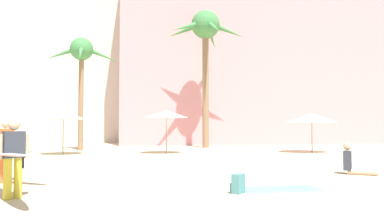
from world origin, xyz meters
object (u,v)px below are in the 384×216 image
(person_far_left, at_px, (353,163))
(beach_towel, at_px, (280,189))
(cafe_umbrella_0, at_px, (6,112))
(person_mid_right, at_px, (11,155))
(palm_tree_far_left, at_px, (205,35))
(palm_tree_left, at_px, (82,57))
(person_mid_center, at_px, (3,148))
(cafe_umbrella_1, at_px, (166,114))
(backpack, at_px, (238,184))
(cafe_umbrella_2, at_px, (63,115))
(cafe_umbrella_3, at_px, (312,118))

(person_far_left, bearing_deg, beach_towel, -110.46)
(cafe_umbrella_0, xyz_separation_m, person_mid_right, (3.54, -11.19, -1.24))
(cafe_umbrella_0, distance_m, person_mid_right, 11.80)
(palm_tree_far_left, height_order, palm_tree_left, palm_tree_far_left)
(cafe_umbrella_0, height_order, beach_towel, cafe_umbrella_0)
(palm_tree_left, bearing_deg, person_mid_center, -90.98)
(palm_tree_far_left, xyz_separation_m, cafe_umbrella_1, (-3.08, -5.04, -5.58))
(backpack, height_order, person_mid_center, person_mid_center)
(cafe_umbrella_1, bearing_deg, cafe_umbrella_0, -172.48)
(person_mid_center, bearing_deg, cafe_umbrella_0, 135.24)
(palm_tree_left, xyz_separation_m, cafe_umbrella_1, (4.82, -3.33, -3.49))
(person_mid_center, bearing_deg, beach_towel, 11.92)
(beach_towel, relative_size, person_mid_right, 0.61)
(person_mid_center, bearing_deg, backpack, 5.36)
(palm_tree_left, relative_size, cafe_umbrella_0, 2.84)
(palm_tree_left, relative_size, cafe_umbrella_2, 2.98)
(person_mid_center, height_order, person_mid_right, person_mid_center)
(palm_tree_far_left, bearing_deg, backpack, -98.71)
(cafe_umbrella_2, bearing_deg, person_mid_center, -88.81)
(cafe_umbrella_3, bearing_deg, cafe_umbrella_2, 177.81)
(cafe_umbrella_2, xyz_separation_m, person_mid_center, (0.20, -9.85, -1.09))
(cafe_umbrella_3, height_order, beach_towel, cafe_umbrella_3)
(cafe_umbrella_3, distance_m, beach_towel, 13.13)
(beach_towel, distance_m, person_far_left, 3.95)
(cafe_umbrella_1, bearing_deg, person_mid_right, -108.81)
(person_mid_right, bearing_deg, person_far_left, -108.29)
(palm_tree_left, height_order, person_mid_center, palm_tree_left)
(person_mid_right, bearing_deg, person_mid_center, -14.24)
(cafe_umbrella_2, xyz_separation_m, beach_towel, (6.80, -11.82, -1.99))
(cafe_umbrella_2, height_order, person_mid_center, cafe_umbrella_2)
(palm_tree_far_left, relative_size, backpack, 22.18)
(backpack, relative_size, person_mid_right, 0.14)
(palm_tree_left, distance_m, person_mid_right, 16.24)
(palm_tree_left, bearing_deg, backpack, -71.27)
(palm_tree_far_left, xyz_separation_m, cafe_umbrella_3, (4.86, -5.54, -5.77))
(person_mid_center, relative_size, person_mid_right, 0.94)
(person_mid_right, bearing_deg, palm_tree_left, -32.37)
(cafe_umbrella_1, bearing_deg, backpack, -87.92)
(palm_tree_left, height_order, person_mid_right, palm_tree_left)
(cafe_umbrella_1, bearing_deg, cafe_umbrella_3, -3.63)
(palm_tree_far_left, relative_size, cafe_umbrella_1, 3.99)
(palm_tree_far_left, bearing_deg, cafe_umbrella_2, -148.86)
(cafe_umbrella_1, xyz_separation_m, person_mid_right, (-4.16, -12.21, -1.19))
(person_far_left, bearing_deg, palm_tree_left, 161.24)
(backpack, xyz_separation_m, person_mid_center, (-5.49, 2.35, 0.70))
(cafe_umbrella_3, bearing_deg, person_far_left, -109.28)
(cafe_umbrella_1, bearing_deg, palm_tree_far_left, 58.53)
(cafe_umbrella_0, bearing_deg, person_mid_center, -73.27)
(palm_tree_far_left, xyz_separation_m, cafe_umbrella_0, (-10.78, -6.05, -5.53))
(person_far_left, bearing_deg, cafe_umbrella_3, 105.27)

